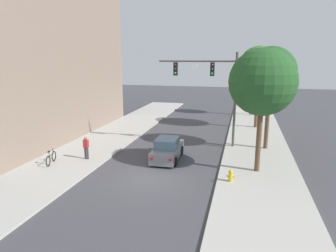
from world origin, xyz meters
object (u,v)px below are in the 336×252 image
(traffic_signal_mast, at_px, (213,82))
(car_lead_grey, at_px, (167,150))
(fire_hydrant, at_px, (231,176))
(street_tree_nearest, at_px, (263,82))
(pedestrian_sidewalk_left_walker, at_px, (86,147))
(street_tree_farthest, at_px, (254,66))
(bicycle_leaning, at_px, (51,158))
(street_tree_third, at_px, (259,67))
(street_tree_second, at_px, (271,72))

(traffic_signal_mast, height_order, car_lead_grey, traffic_signal_mast)
(fire_hydrant, xyz_separation_m, street_tree_nearest, (1.55, 2.17, 5.27))
(traffic_signal_mast, distance_m, car_lead_grey, 6.70)
(pedestrian_sidewalk_left_walker, relative_size, street_tree_farthest, 0.22)
(bicycle_leaning, bearing_deg, traffic_signal_mast, 35.96)
(street_tree_farthest, bearing_deg, car_lead_grey, -107.90)
(pedestrian_sidewalk_left_walker, distance_m, fire_hydrant, 10.32)
(traffic_signal_mast, relative_size, street_tree_farthest, 1.00)
(street_tree_third, bearing_deg, pedestrian_sidewalk_left_walker, -131.68)
(pedestrian_sidewalk_left_walker, bearing_deg, street_tree_farthest, 60.71)
(car_lead_grey, distance_m, pedestrian_sidewalk_left_walker, 5.79)
(bicycle_leaning, distance_m, fire_hydrant, 12.03)
(bicycle_leaning, height_order, fire_hydrant, bicycle_leaning)
(street_tree_second, height_order, street_tree_farthest, street_tree_second)
(car_lead_grey, distance_m, street_tree_third, 14.47)
(bicycle_leaning, distance_m, street_tree_third, 21.18)
(car_lead_grey, xyz_separation_m, bicycle_leaning, (-7.35, -3.30, -0.18))
(street_tree_nearest, height_order, street_tree_farthest, street_tree_nearest)
(bicycle_leaning, bearing_deg, street_tree_third, 47.26)
(fire_hydrant, distance_m, street_tree_farthest, 23.03)
(fire_hydrant, bearing_deg, street_tree_nearest, 54.46)
(street_tree_nearest, bearing_deg, street_tree_third, 88.88)
(car_lead_grey, relative_size, fire_hydrant, 5.96)
(pedestrian_sidewalk_left_walker, relative_size, fire_hydrant, 2.28)
(street_tree_nearest, relative_size, street_tree_third, 0.93)
(car_lead_grey, bearing_deg, traffic_signal_mast, 55.72)
(pedestrian_sidewalk_left_walker, xyz_separation_m, street_tree_nearest, (11.73, 0.57, 4.71))
(car_lead_grey, distance_m, street_tree_farthest, 20.58)
(street_tree_second, bearing_deg, car_lead_grey, -149.89)
(traffic_signal_mast, height_order, street_tree_farthest, street_tree_farthest)
(car_lead_grey, xyz_separation_m, pedestrian_sidewalk_left_walker, (-5.50, -1.79, 0.34))
(street_tree_nearest, distance_m, street_tree_third, 12.90)
(pedestrian_sidewalk_left_walker, relative_size, bicycle_leaning, 0.95)
(traffic_signal_mast, bearing_deg, fire_hydrant, -75.35)
(bicycle_leaning, distance_m, street_tree_farthest, 26.55)
(pedestrian_sidewalk_left_walker, bearing_deg, street_tree_third, 48.32)
(street_tree_farthest, bearing_deg, street_tree_nearest, -89.64)
(car_lead_grey, height_order, fire_hydrant, car_lead_grey)
(traffic_signal_mast, xyz_separation_m, car_lead_grey, (-2.74, -4.02, -4.61))
(fire_hydrant, bearing_deg, pedestrian_sidewalk_left_walker, 171.08)
(traffic_signal_mast, bearing_deg, street_tree_third, 63.93)
(pedestrian_sidewalk_left_walker, height_order, bicycle_leaning, pedestrian_sidewalk_left_walker)
(street_tree_third, xyz_separation_m, street_tree_farthest, (-0.38, 7.23, -0.19))
(pedestrian_sidewalk_left_walker, bearing_deg, car_lead_grey, 18.06)
(car_lead_grey, xyz_separation_m, fire_hydrant, (4.68, -3.39, -0.22))
(traffic_signal_mast, xyz_separation_m, fire_hydrant, (1.94, -7.41, -4.82))
(bicycle_leaning, bearing_deg, street_tree_second, 27.16)
(fire_hydrant, relative_size, street_tree_second, 0.09)
(street_tree_second, bearing_deg, bicycle_leaning, -152.84)
(pedestrian_sidewalk_left_walker, relative_size, street_tree_second, 0.21)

